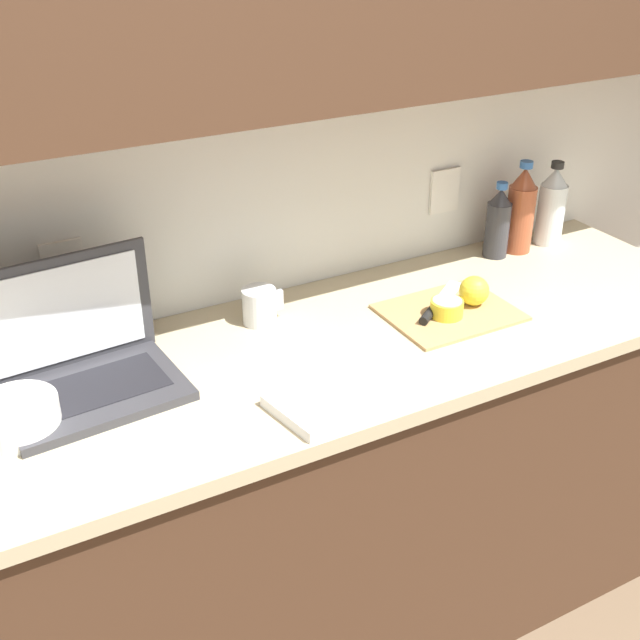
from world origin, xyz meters
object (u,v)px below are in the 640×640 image
at_px(bowl_white, 18,416).
at_px(cutting_board, 449,312).
at_px(lemon_half_cut, 447,308).
at_px(lemon_whole_beside, 474,291).
at_px(measuring_cup, 260,306).
at_px(knife, 435,307).
at_px(bottle_green_soda, 498,223).
at_px(bottle_water_clear, 551,207).
at_px(bottle_oil_tall, 521,211).
at_px(laptop, 82,360).

bearing_deg(bowl_white, cutting_board, -0.56).
bearing_deg(lemon_half_cut, bowl_white, 178.51).
distance_m(lemon_whole_beside, measuring_cup, 0.52).
height_order(cutting_board, lemon_half_cut, lemon_half_cut).
relative_size(cutting_board, knife, 1.36).
bearing_deg(lemon_whole_beside, bottle_green_soda, 41.44).
distance_m(knife, lemon_half_cut, 0.04).
bearing_deg(bottle_water_clear, bottle_oil_tall, 180.00).
relative_size(lemon_whole_beside, measuring_cup, 0.73).
relative_size(bottle_green_soda, bottle_water_clear, 0.88).
relative_size(cutting_board, bowl_white, 2.01).
height_order(knife, bottle_oil_tall, bottle_oil_tall).
bearing_deg(bottle_water_clear, bowl_white, -172.13).
distance_m(cutting_board, knife, 0.04).
distance_m(measuring_cup, bowl_white, 0.60).
xyz_separation_m(lemon_half_cut, bottle_water_clear, (0.52, 0.23, 0.08)).
distance_m(lemon_half_cut, bottle_oil_tall, 0.48).
height_order(cutting_board, bowl_white, bowl_white).
distance_m(bottle_oil_tall, bowl_white, 1.40).
distance_m(laptop, measuring_cup, 0.43).
bearing_deg(measuring_cup, cutting_board, -23.46).
relative_size(bottle_green_soda, measuring_cup, 2.11).
xyz_separation_m(cutting_board, measuring_cup, (-0.41, 0.18, 0.04)).
bearing_deg(knife, lemon_half_cut, -109.99).
height_order(bottle_green_soda, bowl_white, bottle_green_soda).
distance_m(knife, bottle_oil_tall, 0.48).
bearing_deg(bottle_oil_tall, lemon_half_cut, -150.67).
distance_m(bottle_green_soda, bottle_water_clear, 0.19).
bearing_deg(cutting_board, bottle_oil_tall, 28.92).
xyz_separation_m(knife, bottle_oil_tall, (0.42, 0.20, 0.10)).
bearing_deg(cutting_board, bowl_white, 179.44).
height_order(measuring_cup, bowl_white, measuring_cup).
xyz_separation_m(cutting_board, knife, (-0.03, 0.02, 0.01)).
height_order(knife, measuring_cup, measuring_cup).
relative_size(knife, bowl_white, 1.48).
relative_size(lemon_half_cut, bowl_white, 0.52).
bearing_deg(laptop, knife, -10.33).
distance_m(knife, lemon_whole_beside, 0.11).
xyz_separation_m(bottle_oil_tall, bowl_white, (-1.38, -0.21, -0.08)).
bearing_deg(knife, cutting_board, -65.65).
bearing_deg(bowl_white, knife, 0.48).
bearing_deg(bottle_water_clear, laptop, -175.27).
bearing_deg(bottle_water_clear, measuring_cup, -177.73).
xyz_separation_m(lemon_whole_beside, bottle_water_clear, (0.43, 0.21, 0.06)).
height_order(laptop, bottle_green_soda, laptop).
xyz_separation_m(knife, lemon_whole_beside, (0.10, -0.02, 0.03)).
bearing_deg(cutting_board, measuring_cup, 156.54).
bearing_deg(bowl_white, lemon_whole_beside, -0.46).
bearing_deg(bottle_oil_tall, lemon_whole_beside, -146.11).
bearing_deg(cutting_board, bottle_green_soda, 34.48).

